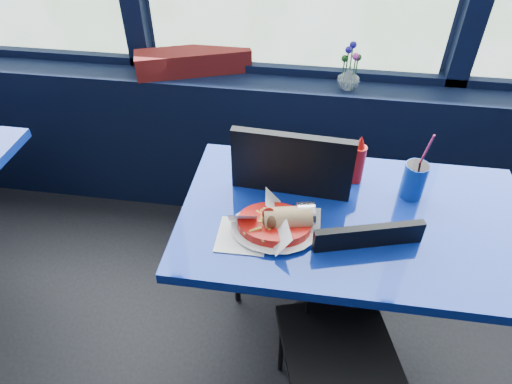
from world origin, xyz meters
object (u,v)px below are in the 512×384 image
at_px(chair_near_front, 346,319).
at_px(ketchup_bottle, 358,161).
at_px(near_table, 347,251).
at_px(planter_box, 194,61).
at_px(chair_near_back, 289,204).
at_px(food_basket, 276,223).
at_px(flower_vase, 349,75).
at_px(soda_cup, 414,179).

height_order(chair_near_front, ketchup_bottle, ketchup_bottle).
bearing_deg(near_table, planter_box, 131.53).
relative_size(chair_near_back, food_basket, 3.39).
bearing_deg(flower_vase, food_basket, -103.93).
height_order(flower_vase, food_basket, flower_vase).
distance_m(planter_box, soda_cup, 1.24).
bearing_deg(planter_box, chair_near_back, -70.65).
relative_size(flower_vase, food_basket, 0.76).
xyz_separation_m(near_table, chair_near_back, (-0.24, 0.22, 0.00)).
height_order(near_table, planter_box, planter_box).
relative_size(chair_near_front, ketchup_bottle, 4.17).
distance_m(chair_near_back, soda_cup, 0.51).
bearing_deg(planter_box, soda_cup, -57.10).
relative_size(chair_near_front, planter_box, 1.47).
height_order(chair_near_back, flower_vase, flower_vase).
bearing_deg(flower_vase, soda_cup, -71.42).
bearing_deg(chair_near_front, ketchup_bottle, 74.56).
bearing_deg(planter_box, flower_vase, -24.84).
bearing_deg(chair_near_back, planter_box, -46.87).
bearing_deg(flower_vase, chair_near_front, -88.06).
xyz_separation_m(chair_near_back, flower_vase, (0.21, 0.60, 0.30)).
xyz_separation_m(chair_near_front, planter_box, (-0.80, 1.12, 0.38)).
bearing_deg(chair_near_front, near_table, 75.81).
xyz_separation_m(chair_near_front, chair_near_back, (-0.25, 0.46, 0.09)).
relative_size(chair_near_back, ketchup_bottle, 4.99).
xyz_separation_m(near_table, flower_vase, (-0.03, 0.83, 0.30)).
height_order(chair_near_back, food_basket, chair_near_back).
xyz_separation_m(near_table, planter_box, (-0.79, 0.89, 0.29)).
bearing_deg(planter_box, ketchup_bottle, -61.27).
xyz_separation_m(flower_vase, soda_cup, (0.23, -0.68, -0.05)).
bearing_deg(soda_cup, flower_vase, 108.58).
relative_size(near_table, chair_near_back, 1.21).
relative_size(chair_near_front, soda_cup, 2.94).
distance_m(flower_vase, ketchup_bottle, 0.63).
bearing_deg(ketchup_bottle, chair_near_front, -89.30).
relative_size(chair_near_front, food_basket, 2.83).
distance_m(near_table, chair_near_back, 0.33).
bearing_deg(ketchup_bottle, flower_vase, 92.79).
bearing_deg(chair_near_back, soda_cup, 173.39).
bearing_deg(planter_box, near_table, -68.59).
relative_size(planter_box, flower_vase, 2.54).
xyz_separation_m(near_table, chair_near_front, (0.01, -0.23, -0.09)).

